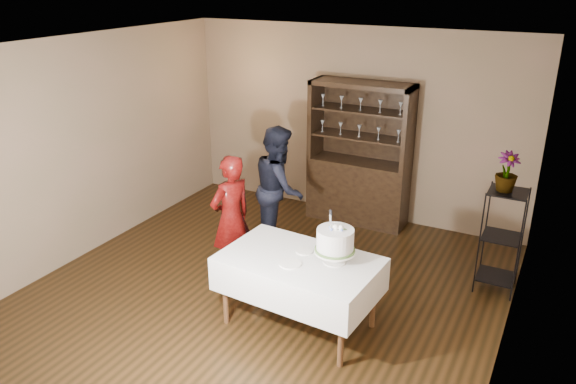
# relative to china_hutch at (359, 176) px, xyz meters

# --- Properties ---
(floor) EXTENTS (5.00, 5.00, 0.00)m
(floor) POSITION_rel_china_hutch_xyz_m (-0.20, -2.25, -0.66)
(floor) COLOR black
(floor) RESTS_ON ground
(ceiling) EXTENTS (5.00, 5.00, 0.00)m
(ceiling) POSITION_rel_china_hutch_xyz_m (-0.20, -2.25, 2.04)
(ceiling) COLOR silver
(ceiling) RESTS_ON back_wall
(back_wall) EXTENTS (5.00, 0.02, 2.70)m
(back_wall) POSITION_rel_china_hutch_xyz_m (-0.20, 0.25, 0.69)
(back_wall) COLOR brown
(back_wall) RESTS_ON floor
(wall_left) EXTENTS (0.02, 5.00, 2.70)m
(wall_left) POSITION_rel_china_hutch_xyz_m (-2.70, -2.25, 0.69)
(wall_left) COLOR brown
(wall_left) RESTS_ON floor
(wall_right) EXTENTS (0.02, 5.00, 2.70)m
(wall_right) POSITION_rel_china_hutch_xyz_m (2.30, -2.25, 0.69)
(wall_right) COLOR brown
(wall_right) RESTS_ON floor
(china_hutch) EXTENTS (1.40, 0.48, 2.00)m
(china_hutch) POSITION_rel_china_hutch_xyz_m (0.00, 0.00, 0.00)
(china_hutch) COLOR black
(china_hutch) RESTS_ON floor
(plant_etagere) EXTENTS (0.42, 0.42, 1.20)m
(plant_etagere) POSITION_rel_china_hutch_xyz_m (2.08, -1.05, -0.01)
(plant_etagere) COLOR black
(plant_etagere) RESTS_ON floor
(cake_table) EXTENTS (1.59, 1.05, 0.76)m
(cake_table) POSITION_rel_china_hutch_xyz_m (0.42, -2.72, -0.08)
(cake_table) COLOR silver
(cake_table) RESTS_ON floor
(woman) EXTENTS (0.52, 0.64, 1.51)m
(woman) POSITION_rel_china_hutch_xyz_m (-0.70, -2.22, 0.09)
(woman) COLOR #3C0506
(woman) RESTS_ON floor
(man) EXTENTS (0.90, 0.97, 1.61)m
(man) POSITION_rel_china_hutch_xyz_m (-0.61, -1.23, 0.14)
(man) COLOR black
(man) RESTS_ON floor
(cake) EXTENTS (0.46, 0.46, 0.55)m
(cake) POSITION_rel_china_hutch_xyz_m (0.75, -2.63, 0.32)
(cake) COLOR white
(cake) RESTS_ON cake_table
(plate_near) EXTENTS (0.28, 0.28, 0.01)m
(plate_near) POSITION_rel_china_hutch_xyz_m (0.40, -2.86, 0.11)
(plate_near) COLOR white
(plate_near) RESTS_ON cake_table
(plate_far) EXTENTS (0.21, 0.21, 0.01)m
(plate_far) POSITION_rel_china_hutch_xyz_m (0.40, -2.57, 0.11)
(plate_far) COLOR white
(plate_far) RESTS_ON cake_table
(potted_plant) EXTENTS (0.33, 0.33, 0.43)m
(potted_plant) POSITION_rel_china_hutch_xyz_m (2.03, -1.06, 0.74)
(potted_plant) COLOR #4E7136
(potted_plant) RESTS_ON plant_etagere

